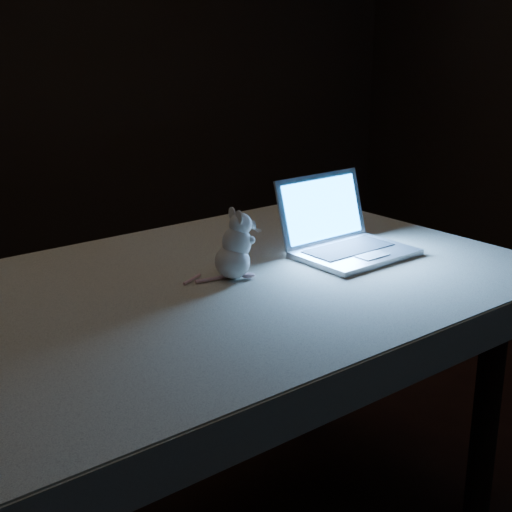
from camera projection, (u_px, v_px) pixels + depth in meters
name	position (u px, v px, depth m)	size (l,w,h in m)	color
floor	(150.00, 462.00, 2.64)	(5.00, 5.00, 0.00)	black
back_wall	(45.00, 55.00, 4.47)	(4.50, 0.04, 2.60)	black
table	(225.00, 425.00, 2.07)	(1.57, 1.01, 0.84)	black
tablecloth	(251.00, 295.00, 2.00)	(1.67, 1.11, 0.10)	beige
laptop	(357.00, 219.00, 2.12)	(0.33, 0.29, 0.22)	#A8A8AC
plush_mouse	(232.00, 244.00, 1.94)	(0.14, 0.14, 0.19)	white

